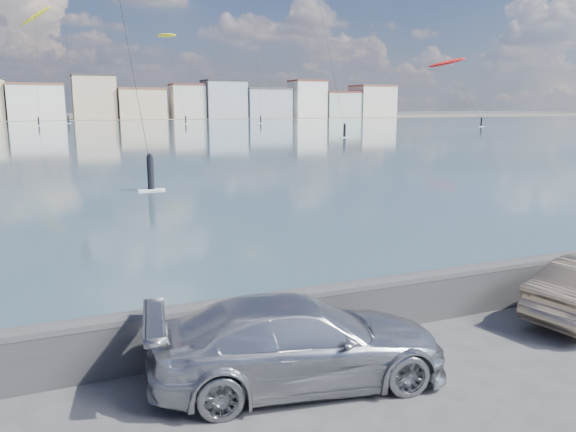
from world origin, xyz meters
The scene contains 9 objects.
ground centered at (0.00, 0.00, 0.00)m, with size 700.00×700.00×0.00m, color #333335.
bay_water centered at (0.00, 91.50, 0.01)m, with size 500.00×177.00×0.00m, color #36555D.
far_shore_strip centered at (0.00, 200.00, 0.01)m, with size 500.00×60.00×0.00m, color #4C473D.
seawall centered at (0.00, 2.70, 0.58)m, with size 400.00×0.36×1.08m.
far_buildings centered at (1.31, 186.00, 6.03)m, with size 240.79×13.26×14.60m.
car_silver centered at (0.03, 1.26, 0.70)m, with size 1.97×4.85×1.41m, color #A5A7AD.
kitesurfer_4 centered at (-3.93, 143.96, 24.77)m, with size 7.88×15.20×27.91m.
kitesurfer_5 centered at (82.79, 102.36, 13.95)m, with size 7.70×18.36×15.68m.
kitesurfer_13 centered at (25.01, 136.77, 20.99)m, with size 5.49×12.86×22.04m.
Camera 1 is at (-3.45, -6.49, 4.45)m, focal length 35.00 mm.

